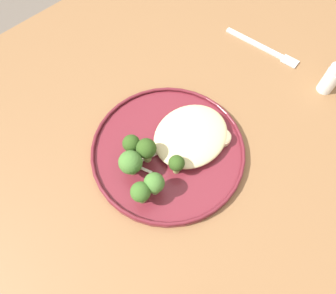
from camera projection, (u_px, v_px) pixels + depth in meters
ground at (159, 240)px, 1.22m from camera, size 6.00×6.00×0.00m
wooden_dining_table at (150, 177)px, 0.64m from camera, size 1.40×1.00×0.74m
dinner_plate at (168, 150)px, 0.57m from camera, size 0.29×0.29×0.02m
noodle_bed at (191, 135)px, 0.57m from camera, size 0.15×0.13×0.03m
seared_scallop_left_edge at (192, 137)px, 0.57m from camera, size 0.03×0.03×0.01m
seared_scallop_tiny_bay at (190, 146)px, 0.56m from camera, size 0.02×0.02×0.02m
seared_scallop_half_hidden at (222, 138)px, 0.57m from camera, size 0.03×0.03×0.01m
seared_scallop_center_golden at (190, 122)px, 0.58m from camera, size 0.03×0.03×0.01m
seared_scallop_front_small at (204, 143)px, 0.56m from camera, size 0.02×0.02×0.01m
seared_scallop_on_noodles at (173, 151)px, 0.55m from camera, size 0.03×0.03×0.02m
seared_scallop_large_seared at (180, 139)px, 0.57m from camera, size 0.03×0.03×0.02m
broccoli_floret_center_pile at (132, 164)px, 0.51m from camera, size 0.04×0.04×0.06m
broccoli_floret_small_sprig at (131, 144)px, 0.53m from camera, size 0.03×0.03×0.05m
broccoli_floret_front_edge at (141, 192)px, 0.49m from camera, size 0.03×0.03×0.06m
broccoli_floret_split_head at (154, 183)px, 0.50m from camera, size 0.04×0.04×0.06m
broccoli_floret_right_tilted at (146, 147)px, 0.53m from camera, size 0.04×0.04×0.06m
broccoli_floret_tall_stalk at (177, 164)px, 0.52m from camera, size 0.03×0.03×0.05m
onion_sliver_long_sliver at (130, 158)px, 0.55m from camera, size 0.04×0.05×0.00m
onion_sliver_curled_piece at (163, 151)px, 0.56m from camera, size 0.01×0.05×0.00m
onion_sliver_pale_crescent at (146, 158)px, 0.56m from camera, size 0.06×0.02×0.00m
onion_sliver_short_strip at (138, 167)px, 0.55m from camera, size 0.03×0.06×0.00m
dinner_fork at (264, 48)px, 0.70m from camera, size 0.04×0.19×0.00m
salt_shaker at (331, 79)px, 0.62m from camera, size 0.03×0.03×0.07m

